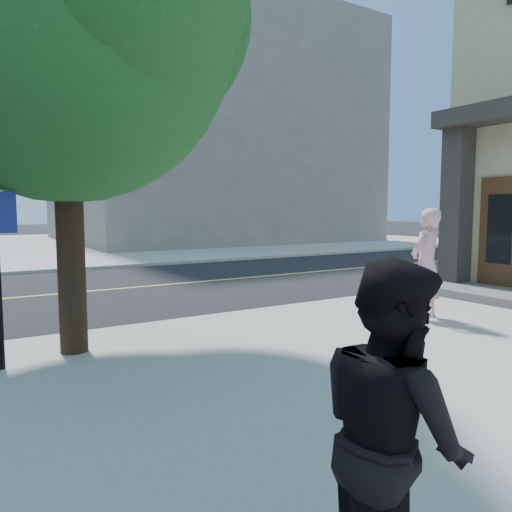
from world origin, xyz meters
TOP-DOWN VIEW (x-y plane):
  - ground at (0.00, 0.00)m, footprint 140.00×140.00m
  - sidewalk_ne at (13.50, 21.50)m, footprint 29.00×25.00m
  - filler_ne at (14.00, 22.00)m, footprint 18.00×16.00m
  - man_on_phone at (6.33, -2.32)m, footprint 0.78×0.58m
  - pedestrian at (0.96, -6.43)m, footprint 0.89×1.01m

SIDE VIEW (x-z plane):
  - ground at x=0.00m, z-range 0.00..0.00m
  - sidewalk_ne at x=13.50m, z-range 0.00..0.12m
  - pedestrian at x=0.96m, z-range 0.12..1.84m
  - man_on_phone at x=6.33m, z-range 0.12..2.09m
  - filler_ne at x=14.00m, z-range 0.12..14.12m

